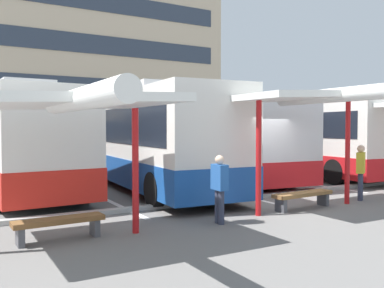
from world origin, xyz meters
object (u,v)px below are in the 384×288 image
Objects in this scene: bench_1 at (303,196)px; waiting_passenger_0 at (220,185)px; coach_bus_0 at (17,143)px; bench_0 at (59,224)px; coach_bus_1 at (140,140)px; coach_bus_3 at (295,138)px; coach_bus_2 at (215,140)px; waiting_shelter_0 at (63,104)px; waiting_shelter_1 at (314,99)px; waiting_passenger_1 at (361,168)px.

bench_1 is 3.06m from waiting_passenger_0.
bench_0 is at bearing -91.33° from coach_bus_0.
coach_bus_0 is at bearing 172.37° from coach_bus_1.
coach_bus_3 is 9.04m from bench_1.
coach_bus_1 reaches higher than bench_1.
coach_bus_1 is 3.87m from coach_bus_2.
coach_bus_2 is at bearing 42.57° from waiting_shelter_0.
waiting_passenger_1 is at bearing 9.97° from waiting_shelter_1.
coach_bus_1 is at bearing 106.80° from bench_1.
coach_bus_2 is at bearing 171.82° from coach_bus_3.
coach_bus_0 reaches higher than waiting_shelter_0.
bench_0 is at bearing -179.68° from waiting_passenger_1.
coach_bus_1 is 1.14× the size of coach_bus_3.
coach_bus_1 is 8.48m from waiting_shelter_0.
coach_bus_2 reaches higher than waiting_shelter_0.
waiting_shelter_1 reaches higher than waiting_passenger_1.
waiting_passenger_1 is (8.97, 0.05, 0.64)m from bench_0.
coach_bus_0 is 6.05× the size of waiting_passenger_1.
coach_bus_3 is (8.04, -0.07, -0.02)m from coach_bus_1.
coach_bus_3 reaches higher than bench_1.
coach_bus_3 is 14.42m from waiting_shelter_0.
waiting_shelter_0 is 2.61× the size of bench_1.
coach_bus_3 is 6.32× the size of bench_0.
coach_bus_1 is 7.10m from bench_1.
coach_bus_0 is 2.24× the size of waiting_shelter_1.
coach_bus_3 is 9.29m from waiting_shelter_1.
coach_bus_2 is at bearing 75.81° from bench_1.
bench_0 is (-4.51, -6.65, -1.41)m from coach_bus_1.
coach_bus_3 is 14.23m from bench_0.
waiting_passenger_0 is at bearing -97.92° from coach_bus_1.
waiting_shelter_0 is 1.14× the size of waiting_shelter_1.
bench_1 is (2.01, -6.66, -1.41)m from coach_bus_1.
coach_bus_2 is at bearing 40.75° from bench_0.
coach_bus_1 is at bearing 124.09° from waiting_passenger_1.
bench_1 is at bearing -178.57° from waiting_passenger_1.
coach_bus_0 is at bearing 176.98° from coach_bus_3.
coach_bus_1 is 7.96× the size of waiting_passenger_0.
bench_1 is 2.54m from waiting_passenger_1.
coach_bus_2 is at bearing 57.53° from waiting_passenger_0.
coach_bus_3 is at bearing -8.18° from coach_bus_2.
coach_bus_1 is at bearing -7.63° from coach_bus_0.
coach_bus_3 is at bearing 49.12° from waiting_shelter_1.
waiting_passenger_0 is 5.46m from waiting_passenger_1.
waiting_shelter_0 is at bearing -176.65° from waiting_passenger_1.
waiting_shelter_1 reaches higher than waiting_shelter_0.
waiting_shelter_0 reaches higher than bench_1.
waiting_shelter_1 is (6.35, -7.61, 1.28)m from coach_bus_0.
coach_bus_2 is 2.45× the size of waiting_shelter_1.
coach_bus_3 is 2.13× the size of waiting_shelter_0.
coach_bus_3 is 7.01× the size of waiting_passenger_0.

